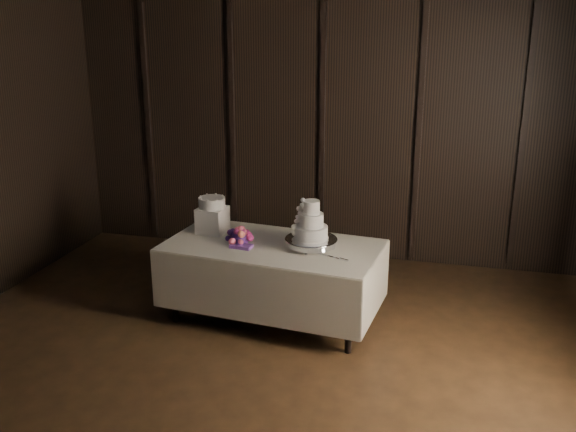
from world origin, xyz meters
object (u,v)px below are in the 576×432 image
Objects in this scene: display_table at (273,279)px; wedding_cake at (308,224)px; cake_stand at (311,243)px; bouquet at (240,236)px; box_pedestal at (213,220)px; small_cake at (212,203)px.

wedding_cake is (0.34, -0.01, 0.58)m from display_table.
cake_stand is 0.67m from bouquet.
wedding_cake is at bearing 3.47° from display_table.
box_pedestal is at bearing 169.54° from wedding_cake.
cake_stand reaches higher than display_table.
bouquet is 1.59× the size of box_pedestal.
box_pedestal is at bearing 169.29° from display_table.
box_pedestal is 1.01× the size of small_cake.
cake_stand is 0.19m from wedding_cake.
box_pedestal reaches higher than bouquet.
small_cake is (0.00, 0.00, 0.18)m from box_pedestal.
display_table is 0.53m from cake_stand.
small_cake reaches higher than display_table.
display_table is at bearing 7.06° from bouquet.
cake_stand is 1.86× the size of box_pedestal.
bouquet reaches higher than display_table.
wedding_cake reaches higher than bouquet.
cake_stand is 1.34× the size of wedding_cake.
box_pedestal is 0.18m from small_cake.
wedding_cake is 1.03m from box_pedestal.
wedding_cake is 0.88× the size of bouquet.
small_cake is (-1.01, 0.21, 0.07)m from wedding_cake.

